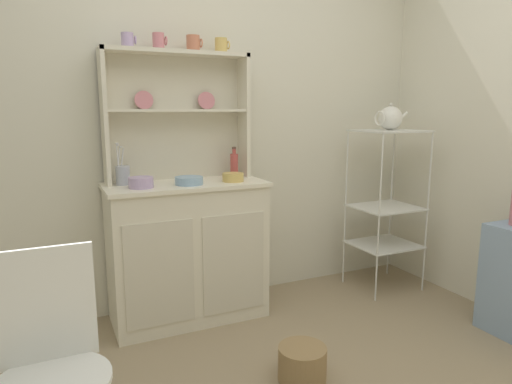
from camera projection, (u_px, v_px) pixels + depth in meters
name	position (u px, v px, depth m)	size (l,w,h in m)	color
wall_back	(206.00, 115.00, 2.94)	(3.84, 0.05, 2.50)	silver
hutch_cabinet	(188.00, 249.00, 2.77)	(0.95, 0.45, 0.86)	silver
hutch_shelf_unit	(176.00, 107.00, 2.76)	(0.88, 0.18, 0.77)	beige
bakers_rack	(386.00, 193.00, 3.21)	(0.45, 0.39, 1.15)	silver
wire_chair	(50.00, 354.00, 1.44)	(0.36, 0.36, 0.85)	white
floor_basket	(302.00, 363.00, 2.17)	(0.23, 0.23, 0.17)	#93754C
cup_lilac_0	(128.00, 40.00, 2.54)	(0.08, 0.07, 0.08)	#B79ECC
cup_rose_1	(159.00, 41.00, 2.61)	(0.08, 0.07, 0.09)	#D17A84
cup_terracotta_2	(193.00, 43.00, 2.70)	(0.09, 0.08, 0.09)	#C67556
cup_gold_3	(221.00, 46.00, 2.77)	(0.09, 0.08, 0.09)	#DBB760
bowl_mixing_large	(141.00, 182.00, 2.51)	(0.14, 0.14, 0.06)	#B79ECC
bowl_floral_medium	(189.00, 181.00, 2.62)	(0.16, 0.16, 0.05)	#8EB2D1
bowl_cream_small	(233.00, 177.00, 2.74)	(0.13, 0.13, 0.05)	#DBB760
jam_bottle	(234.00, 165.00, 2.90)	(0.05, 0.05, 0.20)	#B74C47
utensil_jar	(123.00, 175.00, 2.61)	(0.08, 0.08, 0.25)	#B2B7C6
porcelain_teapot	(390.00, 118.00, 3.11)	(0.25, 0.16, 0.18)	white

